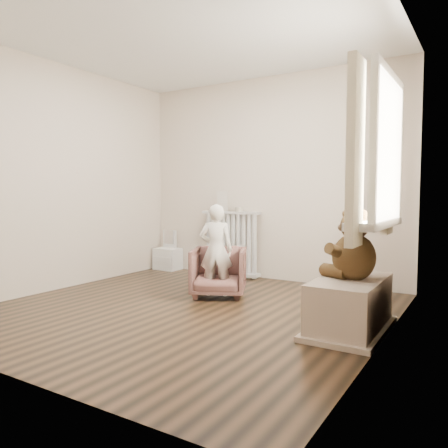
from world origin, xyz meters
The scene contains 19 objects.
floor centered at (0.00, 0.00, 0.00)m, with size 3.60×3.60×0.01m, color black.
ceiling centered at (0.00, 0.00, 2.60)m, with size 3.60×3.60×0.01m, color white.
back_wall centered at (0.00, 1.80, 1.30)m, with size 3.60×0.02×2.60m, color beige.
front_wall centered at (0.00, -1.80, 1.30)m, with size 3.60×0.02×2.60m, color beige.
left_wall centered at (-1.80, 0.00, 1.30)m, with size 0.02×3.60×2.60m, color beige.
right_wall centered at (1.80, 0.00, 1.30)m, with size 0.02×3.60×2.60m, color beige.
window centered at (1.76, 0.30, 1.45)m, with size 0.03×0.90×1.10m, color white.
window_sill centered at (1.67, 0.30, 0.87)m, with size 0.22×1.10×0.06m, color silver.
curtain_left centered at (1.65, -0.27, 1.39)m, with size 0.06×0.26×1.30m, color beige.
curtain_right centered at (1.65, 0.87, 1.39)m, with size 0.06×0.26×1.30m, color beige.
radiator centered at (-0.49, 1.68, 0.39)m, with size 0.83×0.16×0.87m, color silver.
paper_doll centered at (-0.63, 1.68, 1.01)m, with size 0.16×0.01×0.27m, color beige.
tin_a centered at (-0.37, 1.68, 0.90)m, with size 0.10×0.10×0.06m, color #A59E8C.
toy_vanity centered at (-1.55, 1.65, 0.28)m, with size 0.36×0.26×0.57m, color silver.
armchair centered at (-0.03, 0.63, 0.26)m, with size 0.56×0.58×0.53m, color brown.
child centered at (-0.03, 0.58, 0.51)m, with size 0.36×0.23×0.98m, color white.
toy_bench centered at (1.52, 0.16, 0.20)m, with size 0.48×0.91×0.43m, color #B8A58D.
teddy_bear centered at (1.54, 0.17, 0.67)m, with size 0.45×0.35×0.55m, color #35230F, non-canonical shape.
plush_cat centered at (1.66, 0.51, 1.00)m, with size 0.14×0.23×0.19m, color gray, non-canonical shape.
Camera 1 is at (2.46, -3.32, 1.11)m, focal length 35.00 mm.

